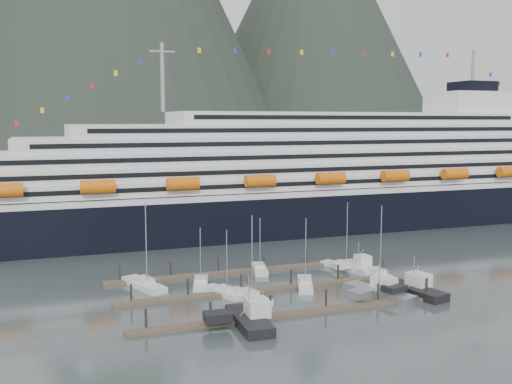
% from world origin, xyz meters
% --- Properties ---
extents(ground, '(1600.00, 1600.00, 0.00)m').
position_xyz_m(ground, '(0.00, 0.00, 0.00)').
color(ground, '#4F5D5D').
rests_on(ground, ground).
extents(cruise_ship, '(210.00, 30.40, 50.30)m').
position_xyz_m(cruise_ship, '(30.03, 54.94, 12.04)').
color(cruise_ship, black).
rests_on(cruise_ship, ground).
extents(dock_near, '(48.18, 2.28, 3.20)m').
position_xyz_m(dock_near, '(-4.93, -9.95, 0.31)').
color(dock_near, '#4E4132').
rests_on(dock_near, ground).
extents(dock_mid, '(48.18, 2.28, 3.20)m').
position_xyz_m(dock_mid, '(-4.93, 3.05, 0.31)').
color(dock_mid, '#4E4132').
rests_on(dock_mid, ground).
extents(dock_far, '(48.18, 2.28, 3.20)m').
position_xyz_m(dock_far, '(-4.93, 16.05, 0.31)').
color(dock_far, '#4E4132').
rests_on(dock_far, ground).
extents(sailboat_a, '(4.61, 8.48, 10.62)m').
position_xyz_m(sailboat_a, '(-13.26, 10.06, 0.39)').
color(sailboat_a, silver).
rests_on(sailboat_a, ground).
extents(sailboat_b, '(5.13, 10.14, 14.03)m').
position_xyz_m(sailboat_b, '(-8.34, -0.44, 0.42)').
color(sailboat_b, silver).
rests_on(sailboat_b, ground).
extents(sailboat_c, '(5.19, 8.74, 11.20)m').
position_xyz_m(sailboat_c, '(-11.21, 3.45, 0.39)').
color(sailboat_c, silver).
rests_on(sailboat_c, ground).
extents(sailboat_d, '(6.05, 10.05, 12.34)m').
position_xyz_m(sailboat_d, '(3.18, 3.13, 0.40)').
color(sailboat_d, silver).
rests_on(sailboat_d, ground).
extents(sailboat_e, '(6.24, 11.46, 15.36)m').
position_xyz_m(sailboat_e, '(-22.65, 12.12, 0.44)').
color(sailboat_e, silver).
rests_on(sailboat_e, ground).
extents(sailboat_f, '(4.41, 8.70, 10.68)m').
position_xyz_m(sailboat_f, '(-0.38, 15.66, 0.39)').
color(sailboat_f, silver).
rests_on(sailboat_f, ground).
extents(sailboat_g, '(5.52, 9.74, 13.27)m').
position_xyz_m(sailboat_g, '(15.18, 11.96, 0.41)').
color(sailboat_g, silver).
rests_on(sailboat_g, ground).
extents(sailboat_h, '(3.47, 9.68, 13.72)m').
position_xyz_m(sailboat_h, '(18.00, 4.09, 0.43)').
color(sailboat_h, silver).
rests_on(sailboat_h, ground).
extents(trawler_b, '(9.07, 11.90, 7.64)m').
position_xyz_m(trawler_b, '(-12.45, -11.83, 0.95)').
color(trawler_b, black).
rests_on(trawler_b, ground).
extents(trawler_c, '(10.05, 12.89, 6.37)m').
position_xyz_m(trawler_c, '(11.66, -6.35, 0.84)').
color(trawler_c, '#989B9E').
rests_on(trawler_c, ground).
extents(trawler_d, '(9.41, 12.39, 7.08)m').
position_xyz_m(trawler_d, '(17.64, -7.13, 0.90)').
color(trawler_d, black).
rests_on(trawler_d, ground).
extents(trawler_e, '(7.33, 9.62, 6.16)m').
position_xyz_m(trawler_e, '(17.01, 9.41, 0.82)').
color(trawler_e, silver).
rests_on(trawler_e, ground).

